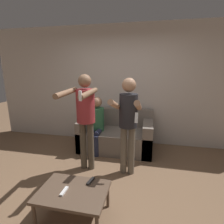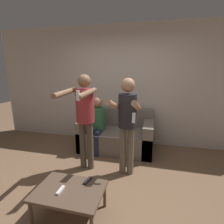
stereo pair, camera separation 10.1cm
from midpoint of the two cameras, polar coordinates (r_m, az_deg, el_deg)
The scene contains 9 objects.
ground_plane at distance 2.81m, azimuth -4.39°, elevation -24.52°, with size 14.00×14.00×0.00m, color brown.
wall_back at distance 4.11m, azimuth 2.86°, elevation 8.44°, with size 6.40×0.06×2.70m.
couch at distance 3.92m, azimuth 0.69°, elevation -7.74°, with size 1.56×0.87×0.85m.
person_standing_left at distance 2.93m, azimuth -9.73°, elevation -0.02°, with size 0.43×0.80×1.66m.
person_standing_right at distance 2.76m, azimuth 4.23°, elevation -1.75°, with size 0.41×0.76×1.61m.
person_seated at distance 3.71m, azimuth -5.88°, elevation -3.32°, with size 0.29×0.52×1.17m.
coffee_table at distance 2.30m, azimuth -13.93°, elevation -24.40°, with size 0.80×0.56×0.37m.
remote_near at distance 2.27m, azimuth -16.71°, elevation -23.55°, with size 0.04×0.15×0.02m.
remote_far at distance 2.37m, azimuth -8.31°, elevation -21.38°, with size 0.07×0.15×0.02m.
Camera 1 is at (0.59, -2.11, 1.75)m, focal length 28.00 mm.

